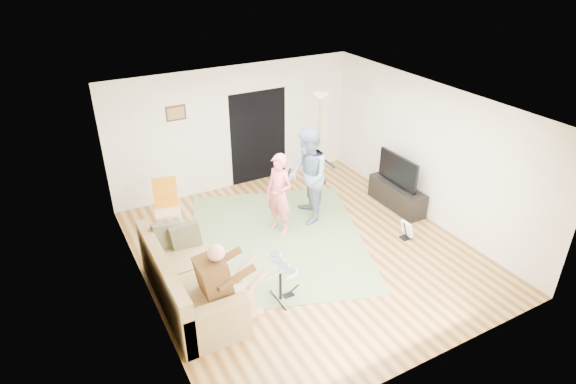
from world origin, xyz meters
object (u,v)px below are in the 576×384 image
object	(u,v)px
drum_kit	(280,283)
guitar_spare	(407,229)
dining_chair	(168,215)
tv_cabinet	(397,196)
sofa	(185,286)
torchiere_lamp	(320,123)
guitarist	(308,176)
television	(398,170)
singer	(279,194)

from	to	relation	value
drum_kit	guitar_spare	distance (m)	2.91
dining_chair	tv_cabinet	world-z (taller)	dining_chair
sofa	torchiere_lamp	world-z (taller)	torchiere_lamp
sofa	guitar_spare	xyz separation A→B (m)	(4.19, -0.26, -0.11)
drum_kit	torchiere_lamp	size ratio (longest dim) A/B	0.34
dining_chair	guitar_spare	bearing A→B (deg)	-18.39
sofa	guitar_spare	size ratio (longest dim) A/B	3.24
sofa	drum_kit	xyz separation A→B (m)	(1.30, -0.65, -0.00)
guitarist	television	bearing A→B (deg)	94.84
drum_kit	guitarist	distance (m)	2.56
guitarist	singer	bearing A→B (deg)	-61.60
guitarist	television	size ratio (longest dim) A/B	1.75
guitar_spare	television	bearing A→B (deg)	61.46
guitarist	torchiere_lamp	size ratio (longest dim) A/B	0.91
sofa	singer	world-z (taller)	singer
dining_chair	singer	bearing A→B (deg)	-13.53
sofa	guitar_spare	distance (m)	4.20
guitarist	torchiere_lamp	xyz separation A→B (m)	(1.07, 1.28, 0.48)
guitarist	sofa	bearing A→B (deg)	-48.11
guitarist	drum_kit	bearing A→B (deg)	-21.46
guitar_spare	torchiere_lamp	bearing A→B (deg)	94.49
singer	dining_chair	world-z (taller)	singer
television	guitarist	bearing A→B (deg)	166.08
singer	torchiere_lamp	world-z (taller)	torchiere_lamp
torchiere_lamp	television	distance (m)	2.00
drum_kit	tv_cabinet	world-z (taller)	drum_kit
drum_kit	torchiere_lamp	world-z (taller)	torchiere_lamp
guitar_spare	dining_chair	world-z (taller)	dining_chair
television	dining_chair	bearing A→B (deg)	164.00
guitarist	dining_chair	bearing A→B (deg)	-88.73
sofa	television	world-z (taller)	television
dining_chair	tv_cabinet	size ratio (longest dim) A/B	0.78
drum_kit	guitarist	size ratio (longest dim) A/B	0.38
drum_kit	torchiere_lamp	distance (m)	4.29
sofa	dining_chair	world-z (taller)	dining_chair
drum_kit	guitar_spare	world-z (taller)	guitar_spare
tv_cabinet	guitarist	bearing A→B (deg)	166.44
torchiere_lamp	guitarist	bearing A→B (deg)	-129.69
drum_kit	torchiere_lamp	xyz separation A→B (m)	(2.66, 3.17, 1.12)
guitarist	tv_cabinet	bearing A→B (deg)	95.19
drum_kit	guitarist	world-z (taller)	guitarist
dining_chair	tv_cabinet	bearing A→B (deg)	-3.24
singer	dining_chair	distance (m)	2.13
sofa	television	size ratio (longest dim) A/B	2.15
torchiere_lamp	television	size ratio (longest dim) A/B	1.92
guitar_spare	torchiere_lamp	distance (m)	3.05
drum_kit	tv_cabinet	size ratio (longest dim) A/B	0.51
sofa	torchiere_lamp	distance (m)	4.83
singer	guitar_spare	world-z (taller)	singer
singer	guitar_spare	distance (m)	2.47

